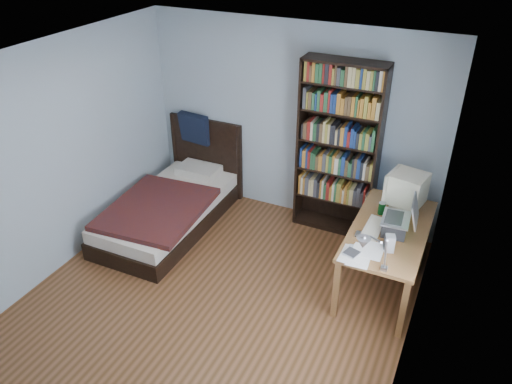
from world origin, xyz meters
TOP-DOWN VIEW (x-y plane):
  - room at (0.03, -0.00)m, footprint 4.20×4.24m
  - desk at (1.51, 1.50)m, footprint 0.75×1.49m
  - crt_monitor at (1.54, 1.55)m, footprint 0.44×0.40m
  - laptop at (1.57, 1.03)m, footprint 0.37×0.37m
  - desk_lamp at (1.48, 0.04)m, footprint 0.23×0.51m
  - keyboard at (1.35, 1.01)m, footprint 0.18×0.42m
  - speaker at (1.57, 0.71)m, footprint 0.11×0.11m
  - soda_can at (1.36, 1.33)m, footprint 0.07×0.07m
  - mouse at (1.51, 1.37)m, footprint 0.07×0.12m
  - phone_silver at (1.24, 0.84)m, footprint 0.06×0.10m
  - phone_grey at (1.23, 0.59)m, footprint 0.05×0.09m
  - external_drive at (1.27, 0.50)m, footprint 0.16×0.16m
  - bookshelf at (0.66, 1.94)m, footprint 0.97×0.30m
  - bed at (-1.24, 1.13)m, footprint 1.19×2.12m

SIDE VIEW (x-z plane):
  - bed at x=-1.24m, z-range -0.33..0.84m
  - desk at x=1.51m, z-range 0.05..0.78m
  - phone_grey at x=1.23m, z-range 0.73..0.75m
  - phone_silver at x=1.24m, z-range 0.73..0.75m
  - external_drive at x=1.27m, z-range 0.73..0.76m
  - keyboard at x=1.35m, z-range 0.72..0.76m
  - mouse at x=1.51m, z-range 0.73..0.77m
  - soda_can at x=1.36m, z-range 0.73..0.86m
  - speaker at x=1.57m, z-range 0.73..0.91m
  - laptop at x=1.57m, z-range 0.63..1.06m
  - crt_monitor at x=1.54m, z-range 0.76..1.19m
  - bookshelf at x=0.66m, z-range 0.01..2.16m
  - desk_lamp at x=1.48m, z-range 0.91..1.51m
  - room at x=0.03m, z-range 0.00..2.50m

